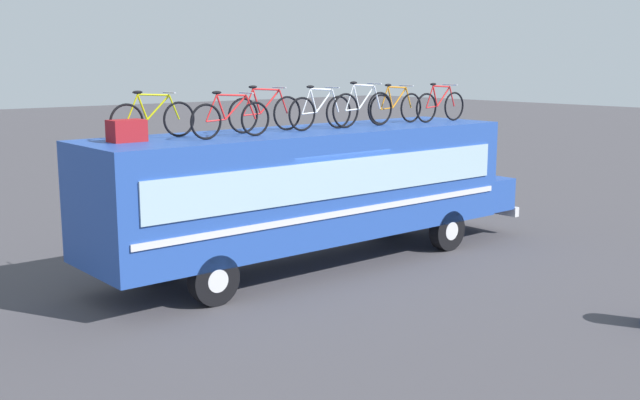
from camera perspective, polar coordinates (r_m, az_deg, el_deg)
The scene contains 10 objects.
ground_plane at distance 16.30m, azimuth -0.92°, elevation -4.86°, with size 120.00×120.00×0.00m, color #423F44.
bus at distance 16.04m, azimuth -0.47°, elevation 1.16°, with size 10.72×2.43×2.88m.
luggage_bag_1 at distance 13.85m, azimuth -14.28°, elevation 5.05°, with size 0.62×0.41×0.39m, color maroon.
rooftop_bicycle_1 at distance 14.28m, azimuth -12.39°, elevation 5.98°, with size 1.72×0.44×0.88m.
rooftop_bicycle_2 at distance 14.19m, azimuth -6.69°, elevation 6.11°, with size 1.74×0.44×0.87m.
rooftop_bicycle_3 at distance 15.36m, azimuth -4.11°, elevation 6.55°, with size 1.79×0.44×0.93m.
rooftop_bicycle_4 at distance 15.81m, azimuth 0.03°, elevation 6.66°, with size 1.67×0.44×0.92m.
rooftop_bicycle_5 at distance 16.58m, azimuth 3.24°, elevation 6.90°, with size 1.76×0.44×0.98m.
rooftop_bicycle_6 at distance 17.51m, azimuth 5.72°, elevation 6.95°, with size 1.66×0.44×0.91m.
rooftop_bicycle_7 at distance 18.21m, azimuth 9.00°, elevation 7.01°, with size 1.66×0.44×0.91m.
Camera 1 is at (-9.89, -12.23, 4.27)m, focal length 42.71 mm.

